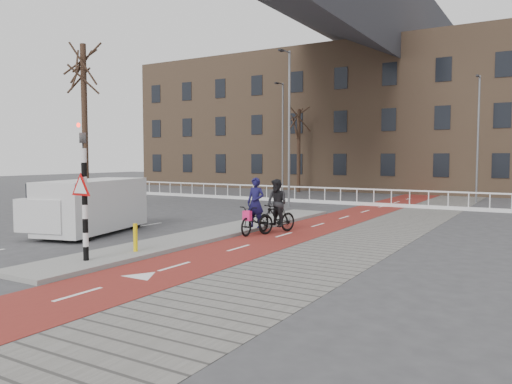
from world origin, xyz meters
The scene contains 16 objects.
ground centered at (0.00, 0.00, 0.00)m, with size 120.00×120.00×0.00m, color #38383A.
bike_lane centered at (1.50, 10.00, 0.01)m, with size 2.50×60.00×0.01m, color maroon.
sidewalk centered at (4.30, 10.00, 0.01)m, with size 3.00×60.00×0.01m, color slate.
curb_island centered at (-0.70, 4.00, 0.06)m, with size 1.80×16.00×0.12m, color gray.
traffic_signal centered at (-0.60, -2.02, 1.99)m, with size 0.80×0.80×3.68m.
bollard centered at (-0.38, -0.45, 0.52)m, with size 0.12×0.12×0.79m, color yellow.
cyclist_near centered at (0.55, 4.62, 0.69)m, with size 0.75×1.99×2.04m.
cyclist_far centered at (1.07, 5.26, 0.83)m, with size 1.04×1.91×1.97m.
van centered at (-4.63, 1.78, 1.03)m, with size 2.88×4.86×1.96m.
railing centered at (-5.00, 17.00, 0.31)m, with size 28.00×0.10×0.99m.
townhouse_row centered at (-3.00, 32.00, 7.81)m, with size 46.00×10.00×15.90m.
tree_left centered at (-11.70, 7.51, 4.35)m, with size 0.31×0.31×8.70m, color black.
tree_mid centered at (-7.79, 25.33, 3.29)m, with size 0.29×0.29×6.58m, color black.
streetlight_near centered at (-2.86, 13.95, 4.27)m, with size 0.12×0.12×8.55m, color slate.
streetlight_left centered at (-7.84, 22.69, 4.15)m, with size 0.12×0.12×8.30m, color slate.
streetlight_right centered at (5.71, 22.38, 3.84)m, with size 0.12×0.12×7.68m, color slate.
Camera 1 is at (9.65, -10.67, 2.77)m, focal length 35.00 mm.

